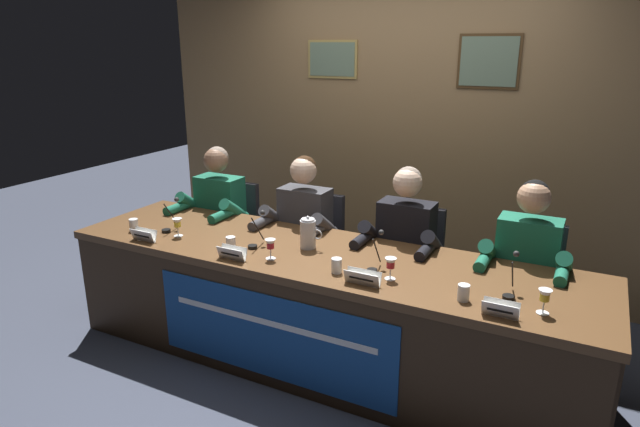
{
  "coord_description": "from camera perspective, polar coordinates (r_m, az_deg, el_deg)",
  "views": [
    {
      "loc": [
        1.44,
        -2.78,
        1.97
      ],
      "look_at": [
        0.0,
        0.0,
        0.99
      ],
      "focal_mm": 30.5,
      "sensor_mm": 36.0,
      "label": 1
    }
  ],
  "objects": [
    {
      "name": "ground_plane",
      "position": [
        3.7,
        0.0,
        -14.8
      ],
      "size": [
        12.0,
        12.0,
        0.0
      ],
      "primitive_type": "plane",
      "color": "#383D4C"
    },
    {
      "name": "wall_back_panelled",
      "position": [
        4.59,
        8.92,
        8.84
      ],
      "size": [
        4.56,
        0.14,
        2.6
      ],
      "color": "#937047",
      "rests_on": "ground_plane"
    },
    {
      "name": "conference_table",
      "position": [
        3.36,
        -0.94,
        -8.31
      ],
      "size": [
        3.36,
        0.88,
        0.74
      ],
      "color": "brown",
      "rests_on": "ground_plane"
    },
    {
      "name": "chair_far_left",
      "position": [
        4.54,
        -9.31,
        -2.64
      ],
      "size": [
        0.44,
        0.45,
        0.89
      ],
      "color": "black",
      "rests_on": "ground_plane"
    },
    {
      "name": "panelist_far_left",
      "position": [
        4.3,
        -11.05,
        0.01
      ],
      "size": [
        0.51,
        0.48,
        1.22
      ],
      "color": "black",
      "rests_on": "ground_plane"
    },
    {
      "name": "nameplate_far_left",
      "position": [
        3.72,
        -18.01,
        -2.17
      ],
      "size": [
        0.18,
        0.06,
        0.08
      ],
      "color": "white",
      "rests_on": "conference_table"
    },
    {
      "name": "juice_glass_far_left",
      "position": [
        3.73,
        -14.73,
        -1.07
      ],
      "size": [
        0.06,
        0.06,
        0.12
      ],
      "color": "white",
      "rests_on": "conference_table"
    },
    {
      "name": "water_cup_far_left",
      "position": [
        3.94,
        -18.95,
        -1.2
      ],
      "size": [
        0.06,
        0.06,
        0.08
      ],
      "color": "silver",
      "rests_on": "conference_table"
    },
    {
      "name": "microphone_far_left",
      "position": [
        3.86,
        -15.5,
        -0.67
      ],
      "size": [
        0.06,
        0.17,
        0.22
      ],
      "color": "black",
      "rests_on": "conference_table"
    },
    {
      "name": "chair_center_left",
      "position": [
        4.15,
        -0.75,
        -4.35
      ],
      "size": [
        0.44,
        0.45,
        0.89
      ],
      "color": "black",
      "rests_on": "ground_plane"
    },
    {
      "name": "panelist_center_left",
      "position": [
        3.89,
        -2.15,
        -1.54
      ],
      "size": [
        0.51,
        0.48,
        1.22
      ],
      "color": "black",
      "rests_on": "ground_plane"
    },
    {
      "name": "nameplate_center_left",
      "position": [
        3.28,
        -9.22,
        -4.13
      ],
      "size": [
        0.18,
        0.06,
        0.08
      ],
      "color": "white",
      "rests_on": "conference_table"
    },
    {
      "name": "juice_glass_center_left",
      "position": [
        3.24,
        -5.23,
        -3.35
      ],
      "size": [
        0.06,
        0.06,
        0.12
      ],
      "color": "white",
      "rests_on": "conference_table"
    },
    {
      "name": "water_cup_center_left",
      "position": [
        3.43,
        -9.34,
        -3.18
      ],
      "size": [
        0.06,
        0.06,
        0.08
      ],
      "color": "silver",
      "rests_on": "conference_table"
    },
    {
      "name": "microphone_center_left",
      "position": [
        3.46,
        -6.74,
        -2.27
      ],
      "size": [
        0.06,
        0.17,
        0.22
      ],
      "color": "black",
      "rests_on": "conference_table"
    },
    {
      "name": "chair_center_right",
      "position": [
        3.88,
        9.33,
        -6.22
      ],
      "size": [
        0.44,
        0.45,
        0.89
      ],
      "color": "black",
      "rests_on": "ground_plane"
    },
    {
      "name": "panelist_center_right",
      "position": [
        3.6,
        8.54,
        -3.34
      ],
      "size": [
        0.51,
        0.48,
        1.22
      ],
      "color": "black",
      "rests_on": "ground_plane"
    },
    {
      "name": "nameplate_center_right",
      "position": [
        2.92,
        4.48,
        -6.73
      ],
      "size": [
        0.2,
        0.06,
        0.08
      ],
      "color": "white",
      "rests_on": "conference_table"
    },
    {
      "name": "juice_glass_center_right",
      "position": [
        2.98,
        7.41,
        -5.33
      ],
      "size": [
        0.06,
        0.06,
        0.12
      ],
      "color": "white",
      "rests_on": "conference_table"
    },
    {
      "name": "water_cup_center_right",
      "position": [
        3.06,
        1.75,
        -5.56
      ],
      "size": [
        0.06,
        0.06,
        0.08
      ],
      "color": "silver",
      "rests_on": "conference_table"
    },
    {
      "name": "microphone_center_right",
      "position": [
        3.09,
        5.81,
        -4.64
      ],
      "size": [
        0.06,
        0.17,
        0.22
      ],
      "color": "black",
      "rests_on": "conference_table"
    },
    {
      "name": "chair_far_right",
      "position": [
        3.74,
        20.61,
        -8.07
      ],
      "size": [
        0.44,
        0.45,
        0.89
      ],
      "color": "black",
      "rests_on": "ground_plane"
    },
    {
      "name": "panelist_far_right",
      "position": [
        3.45,
        20.66,
        -5.24
      ],
      "size": [
        0.51,
        0.48,
        1.22
      ],
      "color": "black",
      "rests_on": "ground_plane"
    },
    {
      "name": "nameplate_far_right",
      "position": [
        2.72,
        18.42,
        -9.51
      ],
      "size": [
        0.17,
        0.06,
        0.08
      ],
      "color": "white",
      "rests_on": "conference_table"
    },
    {
      "name": "juice_glass_far_right",
      "position": [
        2.81,
        22.51,
        -8.09
      ],
      "size": [
        0.06,
        0.06,
        0.12
      ],
      "color": "white",
      "rests_on": "conference_table"
    },
    {
      "name": "water_cup_far_right",
      "position": [
        2.84,
        14.82,
        -8.11
      ],
      "size": [
        0.06,
        0.06,
        0.08
      ],
      "color": "silver",
      "rests_on": "conference_table"
    },
    {
      "name": "microphone_far_right",
      "position": [
        2.94,
        19.41,
        -6.84
      ],
      "size": [
        0.06,
        0.17,
        0.22
      ],
      "color": "black",
      "rests_on": "conference_table"
    },
    {
      "name": "water_pitcher_central",
      "position": [
        3.4,
        -1.26,
        -2.11
      ],
      "size": [
        0.15,
        0.1,
        0.21
      ],
      "color": "silver",
      "rests_on": "conference_table"
    }
  ]
}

